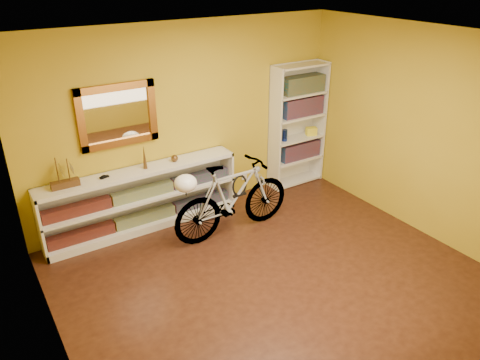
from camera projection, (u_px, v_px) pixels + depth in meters
floor at (273, 278)px, 5.20m from camera, size 4.50×4.00×0.01m
ceiling at (282, 41)px, 4.07m from camera, size 4.50×4.00×0.01m
back_wall at (188, 121)px, 6.16m from camera, size 4.50×0.01×2.60m
left_wall at (43, 240)px, 3.54m from camera, size 0.01×4.00×2.60m
right_wall at (422, 133)px, 5.73m from camera, size 0.01×4.00×2.60m
gilt_mirror at (118, 116)px, 5.56m from camera, size 0.98×0.06×0.78m
wall_socket at (244, 177)px, 7.03m from camera, size 0.09×0.02×0.09m
console_unit at (143, 199)px, 6.00m from camera, size 2.60×0.35×0.85m
cd_row_lower at (145, 217)px, 6.10m from camera, size 2.50×0.13×0.14m
cd_row_upper at (143, 192)px, 5.94m from camera, size 2.50×0.13×0.14m
model_ship at (63, 172)px, 5.29m from camera, size 0.33×0.13×0.39m
toy_car at (105, 178)px, 5.60m from camera, size 0.00×0.00×0.00m
bronze_ornament at (144, 157)px, 5.79m from camera, size 0.05×0.05×0.31m
decorative_orb at (175, 158)px, 6.03m from camera, size 0.09×0.09×0.09m
bookcase at (298, 126)px, 7.04m from camera, size 0.90×0.30×1.90m
book_row_a at (299, 150)px, 7.24m from camera, size 0.70×0.22×0.26m
book_row_b at (301, 106)px, 6.94m from camera, size 0.70×0.22×0.28m
book_row_c at (303, 84)px, 6.79m from camera, size 0.70×0.22×0.25m
travel_mug at (285, 135)px, 6.94m from camera, size 0.08×0.08×0.18m
red_tin at (288, 88)px, 6.71m from camera, size 0.19×0.19×0.19m
yellow_bag at (311, 131)px, 7.19m from camera, size 0.19×0.16×0.12m
bicycle at (233, 198)px, 5.87m from camera, size 0.45×1.71×1.01m
helmet at (186, 183)px, 5.38m from camera, size 0.28×0.26×0.21m
u_lock at (240, 185)px, 5.85m from camera, size 0.22×0.02×0.22m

